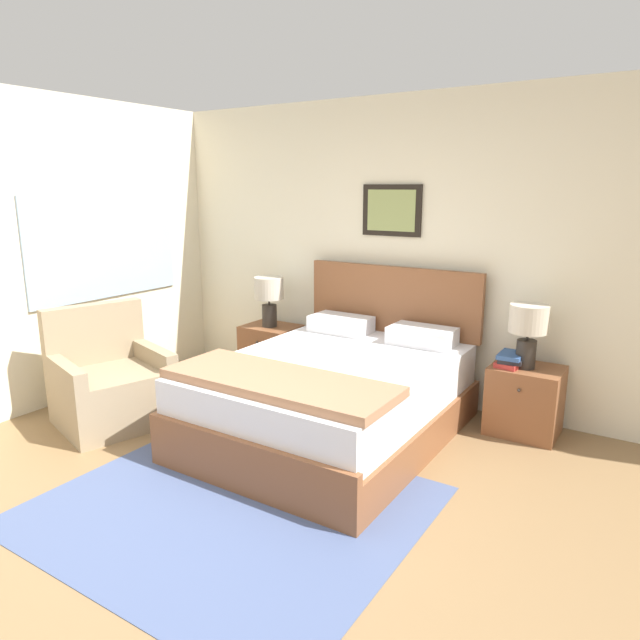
{
  "coord_description": "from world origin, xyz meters",
  "views": [
    {
      "loc": [
        1.96,
        -1.86,
        1.85
      ],
      "look_at": [
        -0.17,
        1.47,
        0.92
      ],
      "focal_mm": 32.0,
      "sensor_mm": 36.0,
      "label": 1
    }
  ],
  "objects_px": {
    "nightstand_near_window": "(271,352)",
    "armchair": "(110,386)",
    "bed": "(333,394)",
    "table_lamp_near_window": "(269,294)",
    "table_lamp_by_door": "(528,326)",
    "nightstand_by_door": "(525,400)"
  },
  "relations": [
    {
      "from": "armchair",
      "to": "table_lamp_near_window",
      "type": "height_order",
      "value": "table_lamp_near_window"
    },
    {
      "from": "nightstand_near_window",
      "to": "nightstand_by_door",
      "type": "xyz_separation_m",
      "value": [
        2.42,
        0.0,
        0.0
      ]
    },
    {
      "from": "nightstand_near_window",
      "to": "table_lamp_by_door",
      "type": "bearing_deg",
      "value": -0.57
    },
    {
      "from": "bed",
      "to": "armchair",
      "type": "xyz_separation_m",
      "value": [
        -1.63,
        -0.74,
        -0.02
      ]
    },
    {
      "from": "nightstand_near_window",
      "to": "armchair",
      "type": "bearing_deg",
      "value": -105.03
    },
    {
      "from": "table_lamp_near_window",
      "to": "nightstand_by_door",
      "type": "bearing_deg",
      "value": 0.56
    },
    {
      "from": "table_lamp_by_door",
      "to": "nightstand_near_window",
      "type": "bearing_deg",
      "value": 179.43
    },
    {
      "from": "bed",
      "to": "table_lamp_near_window",
      "type": "xyz_separation_m",
      "value": [
        -1.21,
        0.79,
        0.52
      ]
    },
    {
      "from": "nightstand_by_door",
      "to": "table_lamp_by_door",
      "type": "relative_size",
      "value": 1.1
    },
    {
      "from": "armchair",
      "to": "nightstand_by_door",
      "type": "xyz_separation_m",
      "value": [
        2.84,
        1.56,
        -0.04
      ]
    },
    {
      "from": "nightstand_near_window",
      "to": "table_lamp_near_window",
      "type": "bearing_deg",
      "value": -78.92
    },
    {
      "from": "bed",
      "to": "nightstand_near_window",
      "type": "bearing_deg",
      "value": 145.93
    },
    {
      "from": "table_lamp_near_window",
      "to": "table_lamp_by_door",
      "type": "xyz_separation_m",
      "value": [
        2.4,
        0.0,
        0.0
      ]
    },
    {
      "from": "nightstand_near_window",
      "to": "nightstand_by_door",
      "type": "height_order",
      "value": "same"
    },
    {
      "from": "nightstand_near_window",
      "to": "table_lamp_near_window",
      "type": "height_order",
      "value": "table_lamp_near_window"
    },
    {
      "from": "table_lamp_near_window",
      "to": "armchair",
      "type": "bearing_deg",
      "value": -105.41
    },
    {
      "from": "armchair",
      "to": "nightstand_near_window",
      "type": "distance_m",
      "value": 1.61
    },
    {
      "from": "table_lamp_by_door",
      "to": "nightstand_by_door",
      "type": "bearing_deg",
      "value": 57.34
    },
    {
      "from": "nightstand_by_door",
      "to": "table_lamp_near_window",
      "type": "relative_size",
      "value": 1.1
    },
    {
      "from": "bed",
      "to": "table_lamp_near_window",
      "type": "height_order",
      "value": "bed"
    },
    {
      "from": "armchair",
      "to": "nightstand_near_window",
      "type": "bearing_deg",
      "value": -178.22
    },
    {
      "from": "nightstand_by_door",
      "to": "table_lamp_near_window",
      "type": "xyz_separation_m",
      "value": [
        -2.41,
        -0.02,
        0.58
      ]
    }
  ]
}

